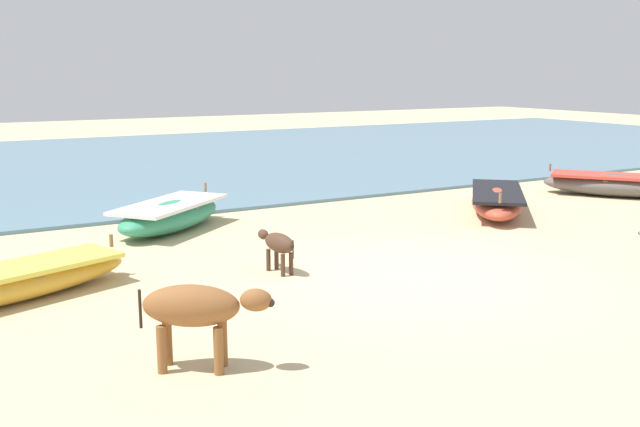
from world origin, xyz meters
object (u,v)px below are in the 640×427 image
fishing_boat_0 (170,215)px  fishing_boat_2 (616,184)px  fishing_boat_4 (7,283)px  cow_adult_brown (196,309)px  calf_near_dark (278,244)px  fishing_boat_1 (497,201)px

fishing_boat_0 → fishing_boat_2: bearing=-47.7°
fishing_boat_2 → fishing_boat_4: fishing_boat_2 is taller
cow_adult_brown → calf_near_dark: bearing=83.7°
cow_adult_brown → calf_near_dark: size_ratio=1.35×
fishing_boat_0 → cow_adult_brown: size_ratio=2.33×
fishing_boat_2 → calf_near_dark: bearing=63.1°
fishing_boat_4 → fishing_boat_1: bearing=-12.1°
fishing_boat_0 → fishing_boat_4: 4.80m
fishing_boat_1 → fishing_boat_4: (-10.50, -1.37, -0.04)m
fishing_boat_4 → fishing_boat_2: bearing=-13.6°
fishing_boat_2 → fishing_boat_4: (-14.81, -1.55, -0.05)m
fishing_boat_2 → cow_adult_brown: size_ratio=2.65×
fishing_boat_4 → calf_near_dark: fishing_boat_4 is taller
fishing_boat_1 → fishing_boat_4: size_ratio=0.91×
fishing_boat_1 → fishing_boat_2: bearing=133.9°
cow_adult_brown → fishing_boat_4: bearing=145.8°
fishing_boat_0 → fishing_boat_1: fishing_boat_0 is taller
fishing_boat_2 → fishing_boat_4: size_ratio=0.94×
fishing_boat_1 → cow_adult_brown: bearing=-19.7°
fishing_boat_2 → fishing_boat_4: 14.89m
fishing_boat_1 → calf_near_dark: (-6.51, -1.93, 0.17)m
fishing_boat_1 → calf_near_dark: size_ratio=3.47×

